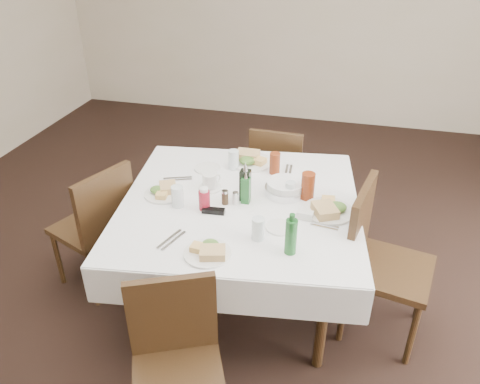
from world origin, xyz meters
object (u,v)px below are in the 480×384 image
Objects in this scene: dining_table at (240,211)px; ketchup_bottle at (204,199)px; water_e at (290,191)px; water_n at (234,160)px; oil_cruet_dark at (245,184)px; chair_east at (376,254)px; coffee_mug at (210,182)px; water_s at (258,229)px; chair_south at (176,355)px; water_w at (177,196)px; green_bottle at (291,236)px; oil_cruet_green at (246,189)px; bread_basket at (285,188)px; chair_west at (99,222)px; chair_north at (277,170)px.

ketchup_bottle is at bearing -141.14° from dining_table.
dining_table is 0.33m from water_e.
oil_cruet_dark is (0.17, -0.37, 0.04)m from water_n.
chair_east is 6.70× the size of coffee_mug.
oil_cruet_dark is at bearing 175.27° from chair_east.
water_s reaches higher than coffee_mug.
dining_table is 12.58× the size of water_s.
water_e is at bearing 71.76° from chair_south.
oil_cruet_dark is (0.36, 0.17, 0.04)m from water_w.
water_s is at bearing -61.81° from dining_table.
oil_cruet_dark reaches higher than water_e.
oil_cruet_green is at bearing 128.58° from green_bottle.
chair_east is at bearing 46.27° from chair_south.
water_w reaches higher than bread_basket.
water_e is 0.67m from water_w.
oil_cruet_dark is at bearing 113.31° from water_s.
dining_table is at bearing -23.37° from coffee_mug.
chair_west is at bearing -174.55° from oil_cruet_green.
green_bottle is (0.43, 0.54, 0.37)m from chair_south.
water_e is 0.47× the size of oil_cruet_dark.
water_e is at bearing 14.44° from oil_cruet_dark.
water_w is (0.58, -0.05, 0.31)m from chair_west.
oil_cruet_green is (-0.78, 0.04, 0.30)m from chair_east.
chair_north is at bearing 87.65° from oil_cruet_dark.
dining_table is 11.18× the size of ketchup_bottle.
oil_cruet_green reaches higher than water_s.
bread_basket is (0.25, 0.15, 0.12)m from dining_table.
chair_south is 1.19m from bread_basket.
ketchup_bottle is (-0.42, -0.29, 0.03)m from bread_basket.
water_w is 0.52× the size of bread_basket.
water_n is 0.52× the size of bread_basket.
oil_cruet_dark is at bearing 110.15° from oil_cruet_green.
water_s is 0.50m from bread_basket.
water_e is at bearing 20.56° from water_w.
ketchup_bottle is (-0.21, -0.13, -0.02)m from oil_cruet_green.
chair_east is 8.35× the size of water_e.
water_s is 0.97× the size of water_w.
water_w is at bearing -159.44° from water_e.
oil_cruet_dark is (-0.16, 0.37, 0.04)m from water_s.
dining_table is 10.96× the size of coffee_mug.
chair_north is at bearing 86.31° from chair_south.
water_w is 0.56× the size of green_bottle.
water_w is at bearing -174.98° from chair_east.
chair_south is 6.02× the size of coffee_mug.
water_n is at bearing 76.73° from coffee_mug.
dining_table is at bearing -149.12° from bread_basket.
oil_cruet_green reaches higher than chair_north.
water_n is at bearing 155.58° from chair_east.
ketchup_bottle is (-0.46, -0.23, 0.01)m from water_e.
green_bottle is at bearing -57.93° from water_n.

